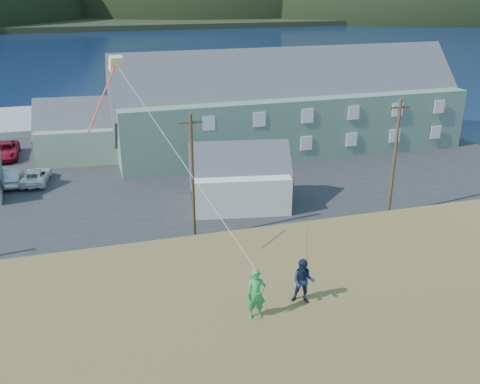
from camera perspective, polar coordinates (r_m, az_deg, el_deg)
name	(u,v)px	position (r m, az deg, el deg)	size (l,w,h in m)	color
ground	(191,251)	(37.24, -5.24, -6.30)	(900.00, 900.00, 0.00)	#0A1638
grass_strip	(197,264)	(35.49, -4.60, -7.70)	(110.00, 8.00, 0.10)	#4C3D19
waterfront_lot	(157,171)	(52.66, -8.86, 2.21)	(72.00, 36.00, 0.12)	#28282B
wharf	(87,117)	(74.33, -15.97, 7.71)	(26.00, 14.00, 0.90)	gray
far_shore	(87,7)	(362.77, -16.05, 18.40)	(900.00, 320.00, 2.00)	black
far_hills	(155,9)	(314.86, -9.05, 18.72)	(760.00, 265.00, 143.00)	black
lodge	(288,104)	(58.24, 5.19, 9.35)	(37.26, 10.82, 13.06)	slate
shed_white	(240,178)	(43.30, -0.02, 1.53)	(8.89, 6.65, 6.46)	silver
shed_palegreen_far	(93,130)	(57.57, -15.44, 6.35)	(11.88, 7.48, 7.64)	gray
utility_poles	(162,182)	(36.42, -8.36, 1.09)	(37.42, 0.24, 9.40)	#47331E
parked_cars	(45,159)	(56.63, -20.04, 3.35)	(25.57, 14.07, 1.58)	navy
kite_flyer_green	(256,294)	(17.46, 1.73, -10.84)	(0.63, 0.41, 1.73)	green
kite_flyer_navy	(303,281)	(18.36, 6.77, -9.45)	(0.78, 0.61, 1.60)	#172040
kite_rig	(116,71)	(19.96, -13.13, 12.43)	(2.36, 3.27, 8.98)	beige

